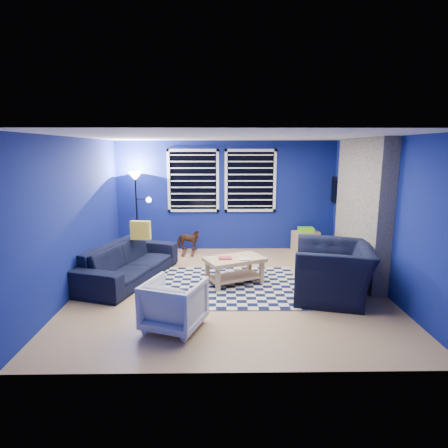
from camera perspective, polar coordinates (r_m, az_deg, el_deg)
name	(u,v)px	position (r m, az deg, el deg)	size (l,w,h in m)	color
floor	(229,287)	(6.47, 0.79, -9.54)	(5.00, 5.00, 0.00)	tan
ceiling	(230,137)	(6.05, 0.85, 13.17)	(5.00, 5.00, 0.00)	white
wall_back	(226,196)	(8.61, 0.33, 4.29)	(5.00, 5.00, 0.00)	navy
wall_left	(76,215)	(6.56, -21.58, 1.27)	(5.00, 5.00, 0.00)	navy
wall_right	(381,214)	(6.69, 22.74, 1.37)	(5.00, 5.00, 0.00)	navy
fireplace	(360,212)	(7.11, 20.08, 1.66)	(0.65, 2.00, 2.50)	gray
window_left	(193,181)	(8.55, -4.72, 6.57)	(1.17, 0.06, 1.42)	black
window_right	(250,181)	(8.56, 4.05, 6.58)	(1.17, 0.06, 1.42)	black
tv	(339,192)	(8.51, 17.17, 4.72)	(0.07, 1.00, 0.58)	black
rug	(226,286)	(6.49, 0.31, -9.41)	(2.50, 2.00, 0.02)	black
sofa	(130,262)	(6.93, -14.20, -5.61)	(0.88, 2.25, 0.66)	black
armchair_big	(333,271)	(6.16, 16.26, -6.91)	(1.14, 1.31, 0.85)	black
armchair_bent	(174,304)	(5.01, -7.62, -12.04)	(0.70, 0.72, 0.66)	gray
rocking_horse	(188,240)	(8.42, -5.47, -2.46)	(0.56, 0.25, 0.47)	#492F17
coffee_table	(234,265)	(6.50, 1.60, -6.28)	(1.13, 0.93, 0.49)	tan
cabinet	(305,241)	(8.77, 12.30, -2.50)	(0.63, 0.49, 0.56)	tan
floor_lamp	(137,187)	(8.47, -13.19, 5.46)	(0.49, 0.30, 1.81)	black
throw_pillow	(141,230)	(7.09, -12.59, -0.94)	(0.37, 0.11, 0.35)	gold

